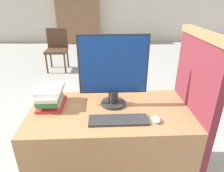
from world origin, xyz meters
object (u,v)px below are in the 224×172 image
at_px(far_chair, 57,47).
at_px(keyboard, 118,120).
at_px(monitor, 113,70).
at_px(book_stack, 50,97).
at_px(mouse, 156,119).

bearing_deg(far_chair, keyboard, -91.64).
distance_m(monitor, book_stack, 0.53).
distance_m(book_stack, far_chair, 2.99).
bearing_deg(monitor, far_chair, 110.06).
distance_m(mouse, far_chair, 3.46).
distance_m(monitor, far_chair, 3.16).
distance_m(mouse, book_stack, 0.82).
bearing_deg(keyboard, book_stack, 154.60).
relative_size(monitor, book_stack, 2.03).
bearing_deg(far_chair, monitor, -90.64).
xyz_separation_m(book_stack, far_chair, (-0.58, 2.92, -0.31)).
height_order(monitor, book_stack, monitor).
bearing_deg(far_chair, mouse, -87.68).
height_order(monitor, keyboard, monitor).
distance_m(monitor, keyboard, 0.37).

